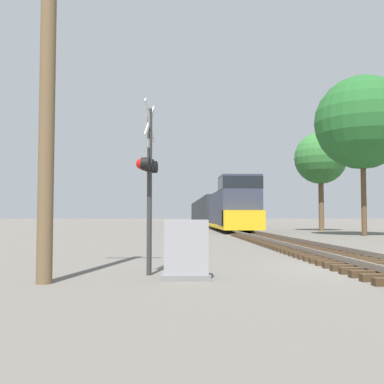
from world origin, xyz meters
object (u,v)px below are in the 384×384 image
(utility_pole, at_px, (48,45))
(tree_mid_background, at_px, (321,158))
(freight_train, at_px, (211,211))
(relay_cabinet, at_px, (186,250))
(tree_far_right, at_px, (362,123))
(crossing_signal_near, at_px, (148,172))

(utility_pole, relative_size, tree_mid_background, 1.07)
(freight_train, xyz_separation_m, utility_pole, (-7.96, -54.12, 2.99))
(freight_train, distance_m, relay_cabinet, 53.88)
(utility_pole, distance_m, tree_far_right, 26.72)
(relay_cabinet, xyz_separation_m, tree_far_right, (12.98, 20.76, 7.29))
(utility_pole, distance_m, tree_mid_background, 35.43)
(crossing_signal_near, bearing_deg, tree_mid_background, 166.27)
(relay_cabinet, distance_m, tree_far_right, 25.55)
(crossing_signal_near, relative_size, tree_mid_background, 0.45)
(relay_cabinet, relative_size, tree_far_right, 0.12)
(freight_train, xyz_separation_m, tree_far_right, (7.97, -32.87, 5.91))
(freight_train, bearing_deg, relay_cabinet, -95.34)
(tree_far_right, relative_size, tree_mid_background, 1.23)
(relay_cabinet, bearing_deg, crossing_signal_near, 139.44)
(crossing_signal_near, bearing_deg, utility_pole, -47.35)
(tree_far_right, xyz_separation_m, tree_mid_background, (0.38, 10.15, -1.24))
(freight_train, height_order, crossing_signal_near, freight_train)
(relay_cabinet, bearing_deg, freight_train, 84.66)
(freight_train, distance_m, tree_far_right, 34.34)
(freight_train, distance_m, crossing_signal_near, 53.21)
(relay_cabinet, bearing_deg, tree_far_right, 57.97)
(tree_mid_background, bearing_deg, tree_far_right, -92.15)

